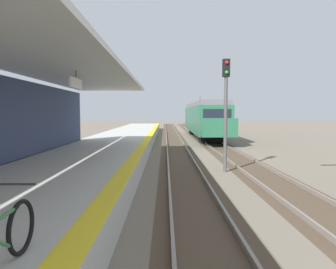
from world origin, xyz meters
TOP-DOWN VIEW (x-y plane):
  - station_platform at (-2.50, 16.00)m, footprint 5.00×80.00m
  - track_pair_nearest_platform at (1.90, 20.00)m, footprint 2.34×120.00m
  - track_pair_middle at (5.30, 20.00)m, footprint 2.34×120.00m
  - approaching_train at (5.30, 35.05)m, footprint 2.93×19.60m
  - rail_signal_post at (3.81, 15.17)m, footprint 0.32×0.34m

SIDE VIEW (x-z plane):
  - track_pair_nearest_platform at x=1.90m, z-range -0.03..0.13m
  - track_pair_middle at x=5.30m, z-range -0.03..0.13m
  - station_platform at x=-2.50m, z-range 0.00..0.90m
  - approaching_train at x=5.30m, z-range -0.20..4.56m
  - rail_signal_post at x=3.81m, z-range 0.59..5.79m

